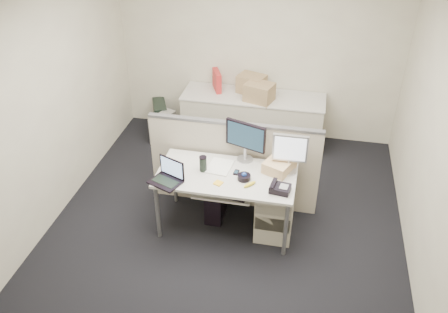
% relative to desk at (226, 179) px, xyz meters
% --- Properties ---
extents(floor, '(4.00, 4.50, 0.01)m').
position_rel_desk_xyz_m(floor, '(0.00, 0.00, -0.67)').
color(floor, black).
rests_on(floor, ground).
extents(wall_back, '(4.00, 0.02, 2.70)m').
position_rel_desk_xyz_m(wall_back, '(0.00, 2.25, 0.69)').
color(wall_back, beige).
rests_on(wall_back, ground).
extents(wall_front, '(4.00, 0.02, 2.70)m').
position_rel_desk_xyz_m(wall_front, '(0.00, -2.25, 0.69)').
color(wall_front, beige).
rests_on(wall_front, ground).
extents(wall_left, '(0.02, 4.50, 2.70)m').
position_rel_desk_xyz_m(wall_left, '(-2.00, 0.00, 0.69)').
color(wall_left, beige).
rests_on(wall_left, ground).
extents(wall_right, '(0.02, 4.50, 2.70)m').
position_rel_desk_xyz_m(wall_right, '(2.00, 0.00, 0.69)').
color(wall_right, beige).
rests_on(wall_right, ground).
extents(desk, '(1.50, 0.75, 0.73)m').
position_rel_desk_xyz_m(desk, '(0.00, 0.00, 0.00)').
color(desk, silver).
rests_on(desk, floor).
extents(keyboard_tray, '(0.62, 0.32, 0.02)m').
position_rel_desk_xyz_m(keyboard_tray, '(0.00, -0.18, -0.04)').
color(keyboard_tray, silver).
rests_on(keyboard_tray, desk).
extents(drawer_pedestal, '(0.40, 0.55, 0.65)m').
position_rel_desk_xyz_m(drawer_pedestal, '(0.55, 0.05, -0.34)').
color(drawer_pedestal, '#B7AF9D').
rests_on(drawer_pedestal, floor).
extents(cubicle_partition, '(2.00, 0.06, 1.10)m').
position_rel_desk_xyz_m(cubicle_partition, '(0.00, 0.45, -0.11)').
color(cubicle_partition, '#B2A793').
rests_on(cubicle_partition, floor).
extents(back_counter, '(2.00, 0.60, 0.72)m').
position_rel_desk_xyz_m(back_counter, '(0.00, 1.93, -0.30)').
color(back_counter, '#B7AF9D').
rests_on(back_counter, floor).
extents(monitor_main, '(0.51, 0.33, 0.48)m').
position_rel_desk_xyz_m(monitor_main, '(0.15, 0.32, 0.30)').
color(monitor_main, black).
rests_on(monitor_main, desk).
extents(monitor_small, '(0.38, 0.19, 0.46)m').
position_rel_desk_xyz_m(monitor_small, '(0.65, 0.18, 0.29)').
color(monitor_small, '#B7B7BC').
rests_on(monitor_small, desk).
extents(laptop, '(0.39, 0.35, 0.24)m').
position_rel_desk_xyz_m(laptop, '(-0.60, -0.28, 0.19)').
color(laptop, black).
rests_on(laptop, desk).
extents(trackball, '(0.15, 0.15, 0.05)m').
position_rel_desk_xyz_m(trackball, '(0.20, -0.05, 0.09)').
color(trackball, black).
rests_on(trackball, desk).
extents(desk_phone, '(0.23, 0.19, 0.07)m').
position_rel_desk_xyz_m(desk_phone, '(0.60, -0.18, 0.10)').
color(desk_phone, black).
rests_on(desk_phone, desk).
extents(paper_stack, '(0.28, 0.34, 0.01)m').
position_rel_desk_xyz_m(paper_stack, '(-0.10, 0.12, 0.07)').
color(paper_stack, silver).
rests_on(paper_stack, desk).
extents(sticky_pad, '(0.11, 0.11, 0.01)m').
position_rel_desk_xyz_m(sticky_pad, '(-0.05, -0.18, 0.07)').
color(sticky_pad, yellow).
rests_on(sticky_pad, desk).
extents(travel_mug, '(0.09, 0.09, 0.17)m').
position_rel_desk_xyz_m(travel_mug, '(-0.26, 0.02, 0.15)').
color(travel_mug, black).
rests_on(travel_mug, desk).
extents(banana, '(0.14, 0.15, 0.04)m').
position_rel_desk_xyz_m(banana, '(0.28, -0.15, 0.08)').
color(banana, yellow).
rests_on(banana, desk).
extents(cellphone, '(0.06, 0.10, 0.01)m').
position_rel_desk_xyz_m(cellphone, '(0.10, 0.05, 0.07)').
color(cellphone, black).
rests_on(cellphone, desk).
extents(manila_folders, '(0.38, 0.41, 0.13)m').
position_rel_desk_xyz_m(manila_folders, '(0.55, 0.20, 0.13)').
color(manila_folders, tan).
rests_on(manila_folders, desk).
extents(keyboard, '(0.45, 0.21, 0.02)m').
position_rel_desk_xyz_m(keyboard, '(0.05, -0.22, -0.02)').
color(keyboard, black).
rests_on(keyboard, keyboard_tray).
extents(pc_tower_desk, '(0.20, 0.49, 0.45)m').
position_rel_desk_xyz_m(pc_tower_desk, '(-0.15, 0.20, -0.44)').
color(pc_tower_desk, black).
rests_on(pc_tower_desk, floor).
extents(pc_tower_spare_dark, '(0.35, 0.49, 0.42)m').
position_rel_desk_xyz_m(pc_tower_spare_dark, '(-1.45, 2.03, -0.45)').
color(pc_tower_spare_dark, black).
rests_on(pc_tower_spare_dark, floor).
extents(pc_tower_spare_silver, '(0.32, 0.48, 0.41)m').
position_rel_desk_xyz_m(pc_tower_spare_silver, '(-1.30, 1.70, -0.46)').
color(pc_tower_spare_silver, '#B7B7BC').
rests_on(pc_tower_spare_silver, floor).
extents(cardboard_box_left, '(0.44, 0.38, 0.28)m').
position_rel_desk_xyz_m(cardboard_box_left, '(-0.05, 2.05, 0.19)').
color(cardboard_box_left, '#8E7A51').
rests_on(cardboard_box_left, back_counter).
extents(cardboard_box_right, '(0.44, 0.39, 0.27)m').
position_rel_desk_xyz_m(cardboard_box_right, '(0.09, 1.81, 0.19)').
color(cardboard_box_right, '#8E7A51').
rests_on(cardboard_box_right, back_counter).
extents(red_binder, '(0.20, 0.33, 0.30)m').
position_rel_desk_xyz_m(red_binder, '(-0.55, 2.03, 0.21)').
color(red_binder, red).
rests_on(red_binder, back_counter).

